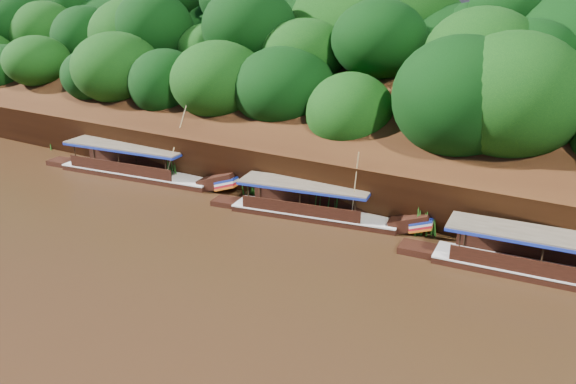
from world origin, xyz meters
name	(u,v)px	position (x,y,z in m)	size (l,w,h in m)	color
ground	(232,269)	(0.00, 0.00, 0.00)	(160.00, 160.00, 0.00)	black
riverbank	(396,138)	(-0.01, 22.73, 1.89)	(120.00, 30.06, 19.40)	black
boat_0	(573,273)	(14.98, 7.60, 0.51)	(14.10, 3.26, 5.80)	black
boat_1	(324,211)	(0.91, 8.37, 0.49)	(12.67, 3.97, 5.19)	black
boat_2	(145,171)	(-14.33, 8.37, 0.55)	(15.45, 3.90, 6.37)	black
reeds	(279,189)	(-3.08, 9.48, 0.91)	(49.72, 2.33, 2.20)	#205D17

